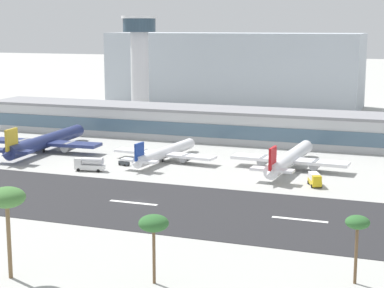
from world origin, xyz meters
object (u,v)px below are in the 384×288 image
(control_tower, at_px, (140,56))
(service_baggage_tug_1, at_px, (124,162))
(terminal_building, at_px, (262,126))
(airliner_navy_tail_gate_1, at_px, (163,153))
(palm_tree_2, at_px, (7,199))
(distant_hotel_block, at_px, (234,70))
(airliner_gold_tail_gate_0, at_px, (44,142))
(airliner_red_tail_gate_2, at_px, (289,160))
(palm_tree_3, at_px, (357,225))
(palm_tree_1, at_px, (154,224))
(service_fuel_truck_2, at_px, (90,164))
(service_box_truck_0, at_px, (315,179))

(control_tower, height_order, service_baggage_tug_1, control_tower)
(terminal_building, bearing_deg, control_tower, 148.07)
(airliner_navy_tail_gate_1, height_order, palm_tree_2, palm_tree_2)
(distant_hotel_block, xyz_separation_m, service_baggage_tug_1, (11.12, -151.06, -17.42))
(airliner_gold_tail_gate_0, height_order, airliner_red_tail_gate_2, airliner_gold_tail_gate_0)
(service_baggage_tug_1, bearing_deg, palm_tree_3, 156.70)
(airliner_navy_tail_gate_1, bearing_deg, distant_hotel_block, 13.68)
(distant_hotel_block, bearing_deg, palm_tree_2, -82.32)
(airliner_gold_tail_gate_0, height_order, airliner_navy_tail_gate_1, airliner_gold_tail_gate_0)
(terminal_building, bearing_deg, palm_tree_1, -83.42)
(airliner_red_tail_gate_2, bearing_deg, palm_tree_3, -158.12)
(palm_tree_1, distance_m, palm_tree_3, 32.18)
(control_tower, relative_size, service_fuel_truck_2, 5.10)
(airliner_gold_tail_gate_0, bearing_deg, distant_hotel_block, -11.80)
(airliner_gold_tail_gate_0, relative_size, palm_tree_1, 4.47)
(service_baggage_tug_1, relative_size, palm_tree_1, 0.31)
(service_fuel_truck_2, xyz_separation_m, palm_tree_2, (26.68, -75.07, 11.25))
(control_tower, xyz_separation_m, airliner_red_tail_gate_2, (83.93, -82.64, -24.52))
(terminal_building, bearing_deg, service_box_truck_0, -63.84)
(service_fuel_truck_2, bearing_deg, service_box_truck_0, 175.20)
(service_box_truck_0, distance_m, palm_tree_1, 75.03)
(airliner_red_tail_gate_2, height_order, service_fuel_truck_2, airliner_red_tail_gate_2)
(service_baggage_tug_1, height_order, service_fuel_truck_2, service_fuel_truck_2)
(service_box_truck_0, bearing_deg, airliner_red_tail_gate_2, -170.49)
(airliner_gold_tail_gate_0, height_order, palm_tree_1, palm_tree_1)
(service_fuel_truck_2, bearing_deg, terminal_building, -127.70)
(control_tower, relative_size, service_baggage_tug_1, 12.64)
(control_tower, distance_m, palm_tree_2, 187.95)
(control_tower, bearing_deg, palm_tree_1, -64.87)
(palm_tree_3, bearing_deg, airliner_navy_tail_gate_1, 130.22)
(distant_hotel_block, relative_size, airliner_red_tail_gate_2, 2.80)
(distant_hotel_block, xyz_separation_m, service_fuel_truck_2, (5.19, -161.13, -16.44))
(control_tower, xyz_separation_m, service_box_truck_0, (94.18, -98.93, -25.77))
(palm_tree_3, bearing_deg, airliner_red_tail_gate_2, 109.03)
(service_fuel_truck_2, bearing_deg, palm_tree_3, 135.28)
(service_baggage_tug_1, xyz_separation_m, palm_tree_3, (74.02, -68.26, 8.77))
(airliner_red_tail_gate_2, distance_m, service_baggage_tug_1, 48.06)
(airliner_red_tail_gate_2, height_order, service_box_truck_0, airliner_red_tail_gate_2)
(control_tower, bearing_deg, airliner_navy_tail_gate_1, -61.44)
(airliner_gold_tail_gate_0, relative_size, airliner_red_tail_gate_2, 1.11)
(palm_tree_2, distance_m, palm_tree_3, 56.00)
(service_box_truck_0, xyz_separation_m, palm_tree_1, (-13.34, -73.40, 8.03))
(service_box_truck_0, bearing_deg, palm_tree_2, -47.27)
(service_baggage_tug_1, distance_m, service_fuel_truck_2, 11.73)
(palm_tree_2, bearing_deg, distant_hotel_block, 97.68)
(terminal_building, xyz_separation_m, service_baggage_tug_1, (-28.61, -52.19, -4.62))
(service_fuel_truck_2, bearing_deg, palm_tree_2, 100.89)
(palm_tree_1, bearing_deg, terminal_building, 96.58)
(terminal_building, distance_m, palm_tree_3, 128.79)
(palm_tree_3, bearing_deg, service_fuel_truck_2, 143.95)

